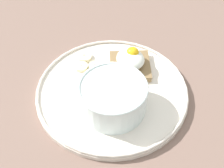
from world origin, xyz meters
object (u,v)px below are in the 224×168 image
at_px(poached_egg, 131,58).
at_px(banana_slice_front, 84,57).
at_px(banana_slice_back, 89,77).
at_px(banana_slice_left, 95,66).
at_px(oatmeal_bowl, 113,97).
at_px(banana_slice_inner, 104,73).
at_px(banana_slice_right, 81,67).
at_px(toast_slice, 130,66).

xyz_separation_m(poached_egg, banana_slice_front, (0.07, 0.08, -0.02)).
bearing_deg(banana_slice_back, banana_slice_left, -43.13).
distance_m(oatmeal_bowl, banana_slice_front, 0.15).
relative_size(banana_slice_back, banana_slice_inner, 1.02).
relative_size(banana_slice_back, banana_slice_right, 1.00).
height_order(oatmeal_bowl, banana_slice_left, oatmeal_bowl).
height_order(toast_slice, banana_slice_front, toast_slice).
distance_m(poached_egg, banana_slice_inner, 0.06).
bearing_deg(banana_slice_right, banana_slice_back, -172.00).
relative_size(poached_egg, banana_slice_right, 1.61).
distance_m(oatmeal_bowl, banana_slice_left, 0.12).
xyz_separation_m(oatmeal_bowl, banana_slice_inner, (0.09, -0.02, -0.02)).
bearing_deg(banana_slice_inner, banana_slice_front, 16.61).
xyz_separation_m(toast_slice, banana_slice_inner, (0.00, 0.06, -0.00)).
xyz_separation_m(banana_slice_left, banana_slice_right, (0.01, 0.03, -0.00)).
xyz_separation_m(toast_slice, banana_slice_right, (0.04, 0.09, -0.00)).
distance_m(oatmeal_bowl, banana_slice_back, 0.09).
bearing_deg(banana_slice_inner, oatmeal_bowl, 168.74).
height_order(banana_slice_front, banana_slice_inner, banana_slice_inner).
height_order(banana_slice_right, banana_slice_inner, banana_slice_inner).
distance_m(banana_slice_right, banana_slice_inner, 0.05).
bearing_deg(banana_slice_front, banana_slice_back, 169.34).
height_order(banana_slice_back, banana_slice_inner, banana_slice_inner).
bearing_deg(toast_slice, poached_egg, -50.97).
xyz_separation_m(oatmeal_bowl, banana_slice_left, (0.11, -0.01, -0.03)).
xyz_separation_m(banana_slice_left, banana_slice_inner, (-0.03, -0.01, 0.00)).
bearing_deg(oatmeal_bowl, poached_egg, -43.07).
distance_m(banana_slice_back, banana_slice_inner, 0.03).
bearing_deg(toast_slice, banana_slice_front, 48.53).
bearing_deg(banana_slice_front, toast_slice, -131.47).
height_order(toast_slice, banana_slice_inner, same).
distance_m(banana_slice_left, banana_slice_inner, 0.03).
xyz_separation_m(banana_slice_front, banana_slice_back, (-0.06, 0.01, -0.00)).
bearing_deg(banana_slice_inner, toast_slice, -94.54).
distance_m(oatmeal_bowl, toast_slice, 0.11).
height_order(oatmeal_bowl, banana_slice_inner, oatmeal_bowl).
height_order(oatmeal_bowl, toast_slice, oatmeal_bowl).
distance_m(banana_slice_back, banana_slice_right, 0.04).
bearing_deg(banana_slice_left, poached_egg, -113.67).
relative_size(banana_slice_left, banana_slice_inner, 0.89).
relative_size(oatmeal_bowl, banana_slice_right, 3.27).
relative_size(oatmeal_bowl, toast_slice, 1.17).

